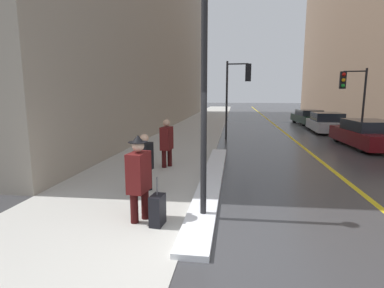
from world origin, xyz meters
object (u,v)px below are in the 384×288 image
(parked_car_maroon, at_px, (367,134))
(parked_car_dark_green, at_px, (308,117))
(lamp_post, at_px, (204,80))
(parked_car_silver, at_px, (326,123))
(pedestrian_nearside, at_px, (167,141))
(rolling_suitcase, at_px, (158,210))
(pedestrian_trailing, at_px, (145,160))
(pedestrian_in_fedora, at_px, (139,175))
(traffic_light_near, at_px, (239,83))
(traffic_light_far, at_px, (351,89))

(parked_car_maroon, distance_m, parked_car_dark_green, 11.06)
(lamp_post, relative_size, parked_car_silver, 1.08)
(pedestrian_nearside, distance_m, rolling_suitcase, 4.64)
(parked_car_dark_green, relative_size, rolling_suitcase, 5.01)
(pedestrian_trailing, height_order, rolling_suitcase, pedestrian_trailing)
(pedestrian_in_fedora, distance_m, parked_car_maroon, 12.41)
(traffic_light_near, relative_size, parked_car_silver, 1.00)
(traffic_light_near, xyz_separation_m, parked_car_dark_green, (5.83, 9.57, -2.45))
(traffic_light_far, bearing_deg, pedestrian_nearside, 46.16)
(lamp_post, distance_m, pedestrian_trailing, 2.89)
(parked_car_dark_green, bearing_deg, pedestrian_nearside, 149.62)
(traffic_light_near, bearing_deg, parked_car_silver, 38.07)
(pedestrian_in_fedora, relative_size, pedestrian_trailing, 1.15)
(pedestrian_nearside, bearing_deg, pedestrian_trailing, 7.53)
(traffic_light_far, relative_size, parked_car_silver, 0.90)
(traffic_light_far, bearing_deg, pedestrian_trailing, 55.00)
(pedestrian_in_fedora, relative_size, rolling_suitcase, 1.80)
(parked_car_silver, bearing_deg, pedestrian_trailing, 151.05)
(parked_car_maroon, bearing_deg, parked_car_silver, 0.14)
(lamp_post, distance_m, pedestrian_in_fedora, 2.18)
(rolling_suitcase, bearing_deg, parked_car_silver, 161.18)
(parked_car_maroon, distance_m, rolling_suitcase, 12.28)
(pedestrian_in_fedora, height_order, parked_car_maroon, pedestrian_in_fedora)
(parked_car_maroon, bearing_deg, rolling_suitcase, 139.61)
(rolling_suitcase, bearing_deg, traffic_light_far, 154.63)
(parked_car_silver, height_order, rolling_suitcase, parked_car_silver)
(pedestrian_in_fedora, relative_size, parked_car_dark_green, 0.36)
(parked_car_silver, bearing_deg, parked_car_maroon, -175.09)
(traffic_light_near, bearing_deg, lamp_post, -91.84)
(pedestrian_in_fedora, height_order, parked_car_dark_green, pedestrian_in_fedora)
(pedestrian_in_fedora, xyz_separation_m, rolling_suitcase, (0.39, -0.15, -0.63))
(traffic_light_near, distance_m, parked_car_silver, 7.44)
(traffic_light_near, relative_size, traffic_light_far, 1.10)
(pedestrian_in_fedora, bearing_deg, pedestrian_trailing, -159.85)
(traffic_light_near, distance_m, parked_car_dark_green, 11.47)
(pedestrian_in_fedora, height_order, rolling_suitcase, pedestrian_in_fedora)
(pedestrian_trailing, bearing_deg, pedestrian_nearside, -172.47)
(traffic_light_far, height_order, rolling_suitcase, traffic_light_far)
(lamp_post, relative_size, pedestrian_trailing, 3.04)
(traffic_light_far, height_order, pedestrian_in_fedora, traffic_light_far)
(pedestrian_trailing, bearing_deg, parked_car_dark_green, 163.12)
(parked_car_maroon, height_order, parked_car_dark_green, parked_car_maroon)
(parked_car_silver, relative_size, parked_car_dark_green, 0.88)
(parked_car_silver, height_order, parked_car_dark_green, parked_car_silver)
(traffic_light_near, height_order, pedestrian_trailing, traffic_light_near)
(pedestrian_nearside, bearing_deg, parked_car_silver, 149.55)
(parked_car_silver, bearing_deg, rolling_suitcase, 156.80)
(parked_car_dark_green, bearing_deg, parked_car_silver, 175.48)
(lamp_post, height_order, pedestrian_trailing, lamp_post)
(lamp_post, height_order, parked_car_dark_green, lamp_post)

